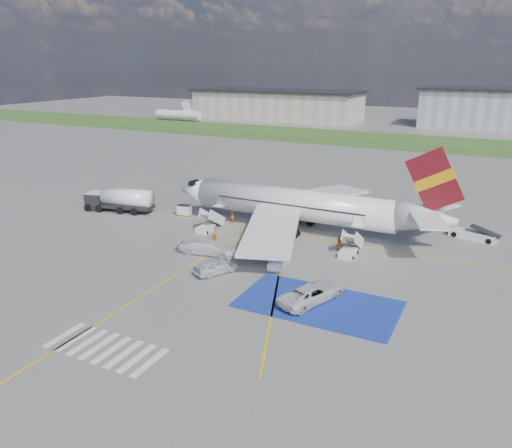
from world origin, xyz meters
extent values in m
plane|color=#60605E|center=(0.00, 0.00, 0.00)|extent=(400.00, 400.00, 0.00)
cube|color=#2D4C1E|center=(0.00, 95.00, 0.01)|extent=(400.00, 30.00, 0.01)
cube|color=gold|center=(0.00, 12.00, 0.01)|extent=(120.00, 0.20, 0.01)
cube|color=gold|center=(-5.00, -10.00, 0.01)|extent=(0.20, 60.00, 0.01)
cube|color=gold|center=(0.00, 12.00, 0.01)|extent=(20.71, 56.45, 0.01)
cube|color=navy|center=(10.00, -4.00, 0.01)|extent=(14.00, 8.00, 0.01)
cube|color=silver|center=(-6.00, -18.00, 0.01)|extent=(0.60, 4.00, 0.01)
cube|color=silver|center=(-4.80, -18.00, 0.01)|extent=(0.60, 4.00, 0.01)
cube|color=silver|center=(-3.60, -18.00, 0.01)|extent=(0.60, 4.00, 0.01)
cube|color=silver|center=(-2.40, -18.00, 0.01)|extent=(0.60, 4.00, 0.01)
cube|color=silver|center=(-1.20, -18.00, 0.01)|extent=(0.60, 4.00, 0.01)
cube|color=silver|center=(0.00, -18.00, 0.01)|extent=(0.60, 4.00, 0.01)
cube|color=silver|center=(1.20, -18.00, 0.01)|extent=(0.60, 4.00, 0.01)
cube|color=silver|center=(2.40, -18.00, 0.01)|extent=(0.60, 4.00, 0.01)
cube|color=gray|center=(-55.00, 130.00, 5.00)|extent=(60.00, 22.00, 10.00)
cube|color=gray|center=(20.00, 135.00, 6.00)|extent=(48.00, 18.00, 12.00)
cylinder|color=silver|center=(0.00, 14.00, 3.40)|extent=(26.00, 3.90, 3.90)
cone|color=silver|center=(-15.00, 14.00, 3.40)|extent=(4.00, 3.90, 3.90)
cube|color=black|center=(-14.40, 14.00, 4.45)|extent=(1.67, 1.90, 0.82)
cone|color=silver|center=(16.20, 14.00, 3.80)|extent=(6.50, 3.90, 3.90)
cube|color=silver|center=(1.00, 5.50, 2.80)|extent=(9.86, 15.95, 1.40)
cube|color=silver|center=(1.00, 22.50, 2.80)|extent=(9.86, 15.95, 1.40)
cylinder|color=#38383A|center=(0.00, 8.40, 1.40)|extent=(3.40, 2.10, 2.10)
cylinder|color=#38383A|center=(0.00, 19.60, 1.40)|extent=(3.40, 2.10, 2.10)
cube|color=#5B0F16|center=(16.50, 14.00, 8.20)|extent=(6.62, 0.30, 7.45)
cube|color=orange|center=(16.50, 14.00, 8.20)|extent=(4.36, 0.40, 3.08)
cube|color=silver|center=(16.80, 10.80, 4.50)|extent=(4.73, 5.95, 0.49)
cube|color=silver|center=(16.80, 17.20, 4.50)|extent=(4.73, 5.95, 0.49)
cube|color=black|center=(0.00, 12.04, 3.75)|extent=(19.50, 0.04, 0.18)
cube|color=black|center=(0.00, 15.96, 3.75)|extent=(19.50, 0.04, 0.18)
cube|color=silver|center=(-9.50, 9.85, 1.45)|extent=(1.40, 3.73, 2.32)
cube|color=silver|center=(-9.50, 11.75, 2.50)|extent=(1.40, 1.00, 0.12)
cylinder|color=black|center=(-10.20, 11.75, 3.05)|extent=(0.06, 0.06, 1.10)
cylinder|color=black|center=(-8.80, 11.75, 3.05)|extent=(0.06, 0.06, 1.10)
cube|color=silver|center=(-9.50, 8.25, 0.35)|extent=(1.60, 2.40, 0.70)
cube|color=silver|center=(9.00, 9.85, 1.45)|extent=(1.40, 3.73, 2.32)
cube|color=silver|center=(9.00, 11.75, 2.50)|extent=(1.40, 1.00, 0.12)
cylinder|color=black|center=(8.30, 11.75, 3.05)|extent=(0.06, 0.06, 1.10)
cylinder|color=black|center=(9.70, 11.75, 3.05)|extent=(0.06, 0.06, 1.10)
cube|color=silver|center=(9.00, 8.25, 0.35)|extent=(1.60, 2.40, 0.70)
cube|color=black|center=(-28.89, 9.57, 1.23)|extent=(2.90, 2.90, 2.46)
cylinder|color=silver|center=(-23.96, 10.57, 2.14)|extent=(7.62, 3.86, 2.46)
cube|color=black|center=(-23.96, 10.57, 0.91)|extent=(7.62, 3.86, 0.53)
cube|color=silver|center=(-15.90, 12.85, 0.77)|extent=(1.94, 1.31, 1.27)
cube|color=black|center=(-15.90, 12.85, 1.45)|extent=(1.84, 1.21, 0.11)
cube|color=silver|center=(20.85, 20.69, 0.44)|extent=(5.56, 2.76, 0.89)
cube|color=black|center=(22.16, 20.43, 1.22)|extent=(3.67, 1.97, 0.99)
imported|color=silver|center=(-1.58, -2.30, 0.78)|extent=(3.79, 4.94, 1.57)
imported|color=silver|center=(3.43, 2.07, 0.67)|extent=(2.10, 4.27, 1.35)
imported|color=silver|center=(9.32, -3.65, 1.04)|extent=(4.36, 6.11, 2.09)
imported|color=silver|center=(-5.12, 1.84, 0.99)|extent=(5.31, 2.79, 1.98)
imported|color=orange|center=(-6.64, 5.85, 0.84)|extent=(0.66, 0.48, 1.67)
imported|color=orange|center=(-8.41, 13.09, 0.77)|extent=(0.67, 0.81, 1.53)
imported|color=orange|center=(7.68, 9.29, 0.99)|extent=(0.75, 1.25, 1.98)
camera|label=1|loc=(23.03, -42.04, 20.54)|focal=35.00mm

